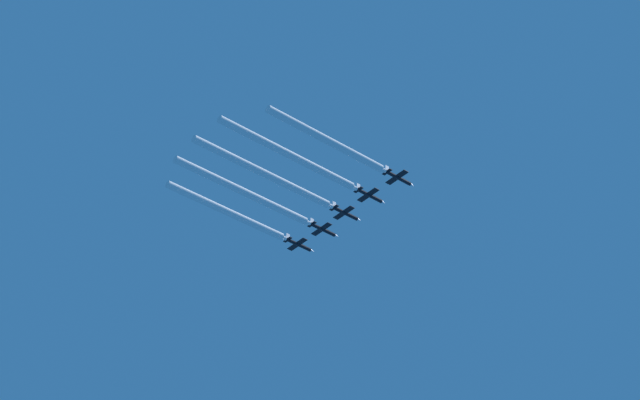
{
  "coord_description": "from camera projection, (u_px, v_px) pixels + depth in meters",
  "views": [
    {
      "loc": [
        246.45,
        -217.09,
        1.35
      ],
      "look_at": [
        0.11,
        -11.69,
        236.33
      ],
      "focal_mm": 66.66,
      "sensor_mm": 36.0,
      "label": 1
    }
  ],
  "objects": [
    {
      "name": "jet_inner_right",
      "position": [
        370.0,
        196.0,
        396.03
      ],
      "size": [
        9.06,
        13.2,
        3.17
      ],
      "color": "black"
    },
    {
      "name": "smoke_trail_center",
      "position": [
        266.0,
        174.0,
        386.13
      ],
      "size": [
        2.57,
        56.99,
        2.57
      ],
      "color": "white"
    },
    {
      "name": "jet_inner_left",
      "position": [
        324.0,
        230.0,
        411.28
      ],
      "size": [
        9.06,
        13.2,
        3.17
      ],
      "color": "black"
    },
    {
      "name": "smoke_trail_inner_right",
      "position": [
        291.0,
        155.0,
        378.42
      ],
      "size": [
        2.57,
        56.07,
        2.57
      ],
      "color": "white"
    },
    {
      "name": "smoke_trail_inner_left",
      "position": [
        245.0,
        193.0,
        393.71
      ],
      "size": [
        2.57,
        55.96,
        2.57
      ],
      "color": "white"
    },
    {
      "name": "smoke_trail_far_right",
      "position": [
        329.0,
        141.0,
        372.69
      ],
      "size": [
        2.57,
        48.31,
        2.57
      ],
      "color": "white"
    },
    {
      "name": "jet_far_left",
      "position": [
        299.0,
        245.0,
        419.12
      ],
      "size": [
        9.06,
        13.2,
        3.17
      ],
      "color": "black"
    },
    {
      "name": "jet_far_right",
      "position": [
        399.0,
        178.0,
        388.29
      ],
      "size": [
        9.06,
        13.2,
        3.17
      ],
      "color": "black"
    },
    {
      "name": "smoke_trail_far_left",
      "position": [
        229.0,
        212.0,
        403.12
      ],
      "size": [
        2.57,
        49.87,
        2.57
      ],
      "color": "white"
    },
    {
      "name": "jet_center",
      "position": [
        346.0,
        213.0,
        403.96
      ],
      "size": [
        9.06,
        13.2,
        3.17
      ],
      "color": "black"
    }
  ]
}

